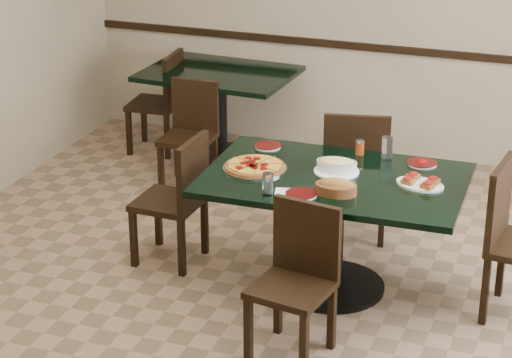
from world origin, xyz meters
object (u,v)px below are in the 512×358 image
(bruschetta_platter, at_px, (420,182))
(chair_near, at_px, (298,272))
(back_table, at_px, (219,98))
(chair_left, at_px, (179,194))
(back_chair_left, at_px, (163,97))
(main_table, at_px, (334,205))
(pepperoni_pizza, at_px, (255,166))
(back_chair_near, at_px, (191,128))
(lasagna_casserole, at_px, (337,165))
(bread_basket, at_px, (336,187))
(chair_far, at_px, (356,168))

(bruschetta_platter, bearing_deg, chair_near, -105.24)
(chair_near, bearing_deg, back_table, 129.87)
(chair_left, relative_size, back_chair_left, 1.02)
(main_table, distance_m, pepperoni_pizza, 0.53)
(chair_left, xyz_separation_m, back_chair_near, (-0.47, 1.27, -0.04))
(back_table, xyz_separation_m, chair_left, (0.45, -1.82, -0.04))
(back_table, height_order, chair_left, chair_left)
(main_table, height_order, lasagna_casserole, lasagna_casserole)
(back_table, distance_m, bread_basket, 2.61)
(chair_left, xyz_separation_m, back_chair_left, (-0.96, 1.83, -0.01))
(chair_left, distance_m, pepperoni_pizza, 0.61)
(main_table, bearing_deg, bruschetta_platter, 3.25)
(chair_left, relative_size, bread_basket, 3.47)
(chair_near, distance_m, chair_left, 1.27)
(chair_near, height_order, pepperoni_pizza, chair_near)
(bread_basket, bearing_deg, back_table, 123.97)
(bread_basket, distance_m, bruschetta_platter, 0.51)
(chair_left, xyz_separation_m, bread_basket, (1.10, -0.26, 0.31))
(chair_far, distance_m, back_chair_near, 1.55)
(bruschetta_platter, bearing_deg, back_chair_left, 161.71)
(main_table, xyz_separation_m, back_chair_near, (-1.49, 1.29, -0.12))
(back_table, relative_size, chair_near, 1.43)
(chair_far, bearing_deg, pepperoni_pizza, 48.53)
(back_chair_left, bearing_deg, back_table, 84.79)
(back_chair_left, distance_m, lasagna_casserole, 2.68)
(chair_near, relative_size, back_chair_left, 1.00)
(back_chair_near, height_order, back_chair_left, back_chair_left)
(back_chair_left, height_order, lasagna_casserole, back_chair_left)
(back_chair_near, height_order, bread_basket, bread_basket)
(main_table, xyz_separation_m, chair_far, (-0.05, 0.74, -0.05))
(chair_near, relative_size, pepperoni_pizza, 2.19)
(lasagna_casserole, bearing_deg, chair_left, -177.06)
(chair_near, height_order, back_chair_near, chair_near)
(back_chair_left, xyz_separation_m, pepperoni_pizza, (1.50, -1.89, 0.29))
(chair_far, bearing_deg, back_chair_left, -41.79)
(main_table, relative_size, lasagna_casserole, 5.74)
(back_table, bearing_deg, chair_far, -34.37)
(bruschetta_platter, bearing_deg, chair_left, -161.44)
(back_chair_near, relative_size, bread_basket, 3.24)
(back_table, xyz_separation_m, bread_basket, (1.56, -2.08, 0.27))
(chair_near, height_order, back_chair_left, same)
(back_table, xyz_separation_m, back_chair_near, (-0.01, -0.55, -0.08))
(chair_near, bearing_deg, chair_far, 101.99)
(chair_left, xyz_separation_m, lasagna_casserole, (1.02, 0.06, 0.31))
(back_chair_near, bearing_deg, back_chair_left, 130.63)
(back_table, xyz_separation_m, chair_far, (1.43, -1.10, -0.00))
(lasagna_casserole, bearing_deg, pepperoni_pizza, -166.73)
(main_table, bearing_deg, pepperoni_pizza, -176.07)
(main_table, distance_m, chair_near, 0.74)
(chair_far, height_order, bruschetta_platter, chair_far)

